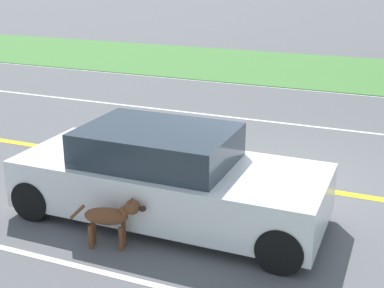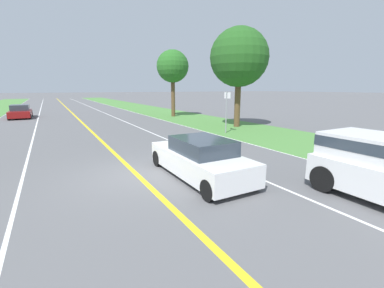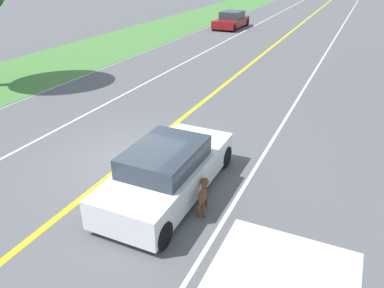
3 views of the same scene
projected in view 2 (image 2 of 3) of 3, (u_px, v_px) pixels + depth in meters
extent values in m
plane|color=#5B5B5E|center=(137.00, 175.00, 9.02)|extent=(400.00, 400.00, 0.00)
cube|color=yellow|center=(137.00, 175.00, 9.02)|extent=(0.18, 160.00, 0.01)
cube|color=white|center=(279.00, 151.00, 12.35)|extent=(0.14, 160.00, 0.01)
cube|color=white|center=(219.00, 161.00, 10.68)|extent=(0.10, 160.00, 0.01)
cube|color=white|center=(18.00, 194.00, 7.36)|extent=(0.10, 160.00, 0.01)
cube|color=#4C843D|center=(318.00, 145.00, 13.77)|extent=(6.00, 160.00, 0.03)
cube|color=white|center=(199.00, 162.00, 8.78)|extent=(1.76, 4.46, 0.71)
cube|color=#2D3842|center=(202.00, 146.00, 8.50)|extent=(1.51, 2.14, 0.49)
cylinder|color=black|center=(193.00, 153.00, 10.78)|extent=(0.22, 0.60, 0.60)
cylinder|color=black|center=(254.00, 180.00, 7.64)|extent=(0.22, 0.60, 0.60)
cylinder|color=black|center=(158.00, 158.00, 10.02)|extent=(0.22, 0.60, 0.60)
cylinder|color=black|center=(209.00, 190.00, 6.88)|extent=(0.22, 0.60, 0.60)
ellipsoid|color=brown|center=(232.00, 162.00, 8.96)|extent=(0.33, 0.62, 0.24)
cylinder|color=brown|center=(228.00, 168.00, 9.21)|extent=(0.06, 0.06, 0.33)
cylinder|color=brown|center=(238.00, 171.00, 8.92)|extent=(0.06, 0.06, 0.33)
cylinder|color=brown|center=(226.00, 169.00, 9.12)|extent=(0.06, 0.06, 0.33)
cylinder|color=brown|center=(235.00, 172.00, 8.83)|extent=(0.06, 0.06, 0.33)
cylinder|color=brown|center=(227.00, 158.00, 9.12)|extent=(0.16, 0.19, 0.16)
sphere|color=brown|center=(224.00, 156.00, 9.18)|extent=(0.24, 0.24, 0.20)
ellipsoid|color=#331E14|center=(221.00, 156.00, 9.28)|extent=(0.11, 0.11, 0.08)
cone|color=#55301C|center=(225.00, 154.00, 9.19)|extent=(0.08, 0.08, 0.09)
cone|color=#55301C|center=(224.00, 154.00, 9.12)|extent=(0.08, 0.08, 0.09)
cylinder|color=brown|center=(241.00, 163.00, 8.68)|extent=(0.10, 0.22, 0.22)
cube|color=silver|center=(366.00, 146.00, 7.27)|extent=(1.82, 1.97, 0.69)
cube|color=#2D3842|center=(367.00, 142.00, 7.25)|extent=(1.84, 1.99, 0.30)
cylinder|color=black|center=(360.00, 169.00, 8.40)|extent=(0.22, 0.77, 0.77)
cylinder|color=black|center=(323.00, 179.00, 7.50)|extent=(0.22, 0.77, 0.77)
cube|color=maroon|center=(21.00, 113.00, 26.15)|extent=(1.88, 4.32, 0.61)
cube|color=#2D3842|center=(20.00, 108.00, 26.17)|extent=(1.62, 2.07, 0.56)
cylinder|color=black|center=(9.00, 117.00, 24.27)|extent=(0.22, 0.61, 0.61)
cylinder|color=black|center=(13.00, 114.00, 27.28)|extent=(0.22, 0.61, 0.61)
cylinder|color=black|center=(30.00, 116.00, 25.08)|extent=(0.22, 0.61, 0.61)
cylinder|color=black|center=(31.00, 113.00, 28.09)|extent=(0.22, 0.61, 0.61)
cylinder|color=brown|center=(237.00, 102.00, 19.83)|extent=(0.45, 0.45, 3.83)
sphere|color=#23561E|center=(239.00, 57.00, 19.12)|extent=(4.36, 4.36, 4.36)
cylinder|color=brown|center=(173.00, 97.00, 27.21)|extent=(0.41, 0.41, 4.14)
sphere|color=#286623|center=(173.00, 66.00, 26.55)|extent=(3.32, 3.32, 3.32)
cylinder|color=gray|center=(226.00, 113.00, 17.07)|extent=(0.08, 0.08, 2.77)
cube|color=white|center=(227.00, 95.00, 16.85)|extent=(0.03, 0.64, 0.40)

